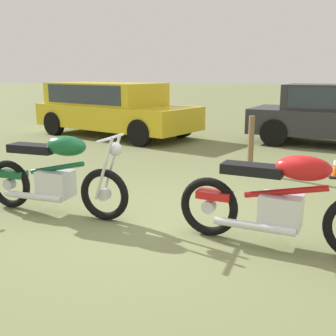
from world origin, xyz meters
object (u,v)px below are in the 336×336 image
object	(u,v)px
motorcycle_green	(55,175)
motorcycle_red	(282,201)
car_yellow	(111,105)
fence_post_wooden	(251,145)

from	to	relation	value
motorcycle_green	motorcycle_red	distance (m)	2.67
motorcycle_green	motorcycle_red	xyz separation A→B (m)	(2.63, -0.46, -0.01)
car_yellow	fence_post_wooden	size ratio (longest dim) A/B	4.93
motorcycle_red	car_yellow	xyz separation A→B (m)	(-4.25, 6.79, 0.35)
motorcycle_red	motorcycle_green	bearing A→B (deg)	-177.02
motorcycle_red	car_yellow	size ratio (longest dim) A/B	0.42
car_yellow	fence_post_wooden	xyz separation A→B (m)	(3.87, -3.65, -0.34)
motorcycle_red	fence_post_wooden	bearing A→B (deg)	109.74
motorcycle_green	motorcycle_red	world-z (taller)	same
motorcycle_red	fence_post_wooden	size ratio (longest dim) A/B	2.07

